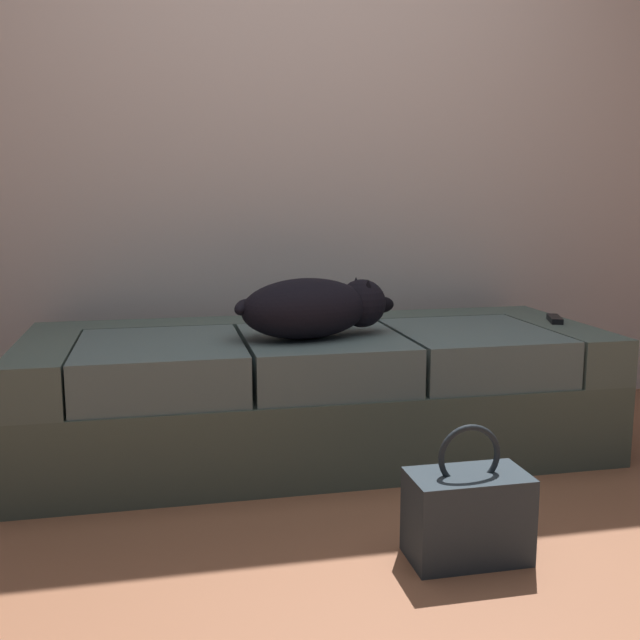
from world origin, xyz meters
The scene contains 6 objects.
ground_plane centered at (0.00, 0.00, 0.00)m, with size 10.00×10.00×0.00m, color #9A5E40.
back_wall centered at (0.00, 1.66, 1.40)m, with size 6.40×0.10×2.80m, color beige.
couch centered at (0.00, 1.06, 0.23)m, with size 2.14×0.84×0.47m.
dog_dark centered at (-0.03, 0.93, 0.58)m, with size 0.63×0.36×0.22m.
tv_remote centered at (0.98, 1.05, 0.48)m, with size 0.04×0.15×0.02m, color black.
handbag centered at (0.22, 0.13, 0.13)m, with size 0.32×0.18×0.38m.
Camera 1 is at (-0.57, -1.62, 0.98)m, focal length 41.53 mm.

